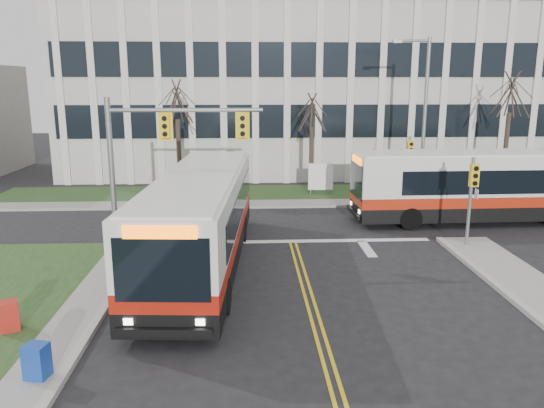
{
  "coord_description": "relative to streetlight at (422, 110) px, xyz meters",
  "views": [
    {
      "loc": [
        -1.96,
        -13.81,
        6.76
      ],
      "look_at": [
        -0.96,
        6.82,
        2.0
      ],
      "focal_mm": 35.0,
      "sensor_mm": 36.0,
      "label": 1
    }
  ],
  "objects": [
    {
      "name": "ground",
      "position": [
        -8.03,
        -16.2,
        -5.19
      ],
      "size": [
        120.0,
        120.0,
        0.0
      ],
      "primitive_type": "plane",
      "color": "black",
      "rests_on": "ground"
    },
    {
      "name": "sidewalk_cross",
      "position": [
        -3.03,
        -1.0,
        -5.12
      ],
      "size": [
        44.0,
        1.6,
        0.14
      ],
      "primitive_type": "cube",
      "color": "#9E9B93",
      "rests_on": "ground"
    },
    {
      "name": "building_lawn",
      "position": [
        -3.03,
        1.8,
        -5.13
      ],
      "size": [
        44.0,
        5.0,
        0.12
      ],
      "primitive_type": "cube",
      "color": "#26421C",
      "rests_on": "ground"
    },
    {
      "name": "office_building",
      "position": [
        -3.03,
        13.8,
        0.81
      ],
      "size": [
        40.0,
        16.0,
        12.0
      ],
      "primitive_type": "cube",
      "color": "beige",
      "rests_on": "ground"
    },
    {
      "name": "mast_arm_signal",
      "position": [
        -13.65,
        -9.04,
        -0.94
      ],
      "size": [
        6.11,
        0.38,
        6.2
      ],
      "color": "slate",
      "rests_on": "ground"
    },
    {
      "name": "signal_pole_near",
      "position": [
        -0.83,
        -9.3,
        -2.69
      ],
      "size": [
        0.34,
        0.39,
        3.8
      ],
      "color": "slate",
      "rests_on": "ground"
    },
    {
      "name": "signal_pole_far",
      "position": [
        -0.83,
        -0.8,
        -2.69
      ],
      "size": [
        0.34,
        0.39,
        3.8
      ],
      "color": "slate",
      "rests_on": "ground"
    },
    {
      "name": "streetlight",
      "position": [
        0.0,
        0.0,
        0.0
      ],
      "size": [
        2.15,
        0.25,
        9.2
      ],
      "color": "slate",
      "rests_on": "ground"
    },
    {
      "name": "directory_sign",
      "position": [
        -5.53,
        1.3,
        -4.02
      ],
      "size": [
        1.5,
        0.12,
        2.0
      ],
      "color": "slate",
      "rests_on": "ground"
    },
    {
      "name": "tree_left",
      "position": [
        -14.03,
        1.8,
        0.32
      ],
      "size": [
        1.8,
        1.8,
        7.7
      ],
      "color": "#42352B",
      "rests_on": "ground"
    },
    {
      "name": "tree_mid",
      "position": [
        -6.03,
        2.0,
        -0.31
      ],
      "size": [
        1.8,
        1.8,
        6.82
      ],
      "color": "#42352B",
      "rests_on": "ground"
    },
    {
      "name": "tree_right",
      "position": [
        5.97,
        1.8,
        0.71
      ],
      "size": [
        1.8,
        1.8,
        8.25
      ],
      "color": "#42352B",
      "rests_on": "ground"
    },
    {
      "name": "bus_main",
      "position": [
        -11.69,
        -11.02,
        -3.47
      ],
      "size": [
        3.65,
        13.1,
        3.45
      ],
      "primitive_type": null,
      "rotation": [
        0.0,
        0.0,
        -0.07
      ],
      "color": "silver",
      "rests_on": "ground"
    },
    {
      "name": "bus_cross",
      "position": [
        1.66,
        -5.07,
        -3.49
      ],
      "size": [
        12.81,
        3.01,
        3.4
      ],
      "primitive_type": null,
      "rotation": [
        0.0,
        0.0,
        -1.55
      ],
      "color": "silver",
      "rests_on": "ground"
    },
    {
      "name": "newspaper_box_blue",
      "position": [
        -14.83,
        -18.78,
        -4.72
      ],
      "size": [
        0.59,
        0.55,
        0.95
      ],
      "primitive_type": "cube",
      "rotation": [
        0.0,
        0.0,
        -0.22
      ],
      "color": "#163998",
      "rests_on": "ground"
    },
    {
      "name": "newspaper_box_red",
      "position": [
        -16.52,
        -16.27,
        -4.72
      ],
      "size": [
        0.64,
        0.61,
        0.95
      ],
      "primitive_type": "cube",
      "rotation": [
        0.0,
        0.0,
        0.41
      ],
      "color": "#AB1E16",
      "rests_on": "ground"
    }
  ]
}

